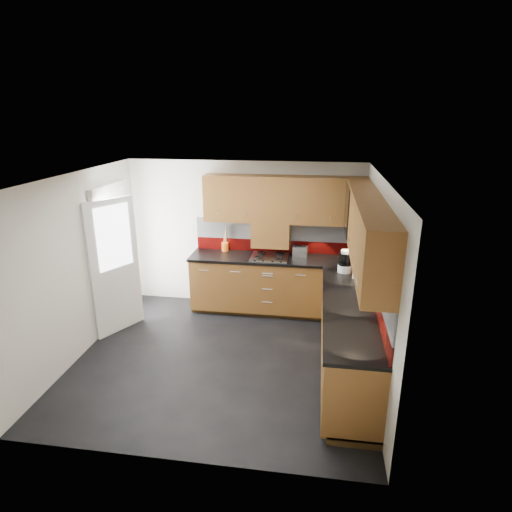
% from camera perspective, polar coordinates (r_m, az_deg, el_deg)
% --- Properties ---
extents(room, '(4.00, 3.80, 2.64)m').
position_cam_1_polar(room, '(5.25, -4.89, 0.64)').
color(room, black).
extents(base_cabinets, '(2.70, 3.20, 0.95)m').
position_cam_1_polar(base_cabinets, '(6.18, 6.67, -7.15)').
color(base_cabinets, brown).
rests_on(base_cabinets, room).
extents(countertop, '(2.72, 3.22, 0.04)m').
position_cam_1_polar(countertop, '(5.98, 6.71, -3.04)').
color(countertop, black).
rests_on(countertop, base_cabinets).
extents(backsplash, '(2.70, 3.20, 0.54)m').
position_cam_1_polar(backsplash, '(6.09, 8.98, 0.17)').
color(backsplash, maroon).
rests_on(backsplash, countertop).
extents(upper_cabinets, '(2.50, 3.20, 0.72)m').
position_cam_1_polar(upper_cabinets, '(5.78, 8.83, 5.66)').
color(upper_cabinets, brown).
rests_on(upper_cabinets, room).
extents(extractor_hood, '(0.60, 0.33, 0.40)m').
position_cam_1_polar(extractor_hood, '(6.78, 2.01, 2.94)').
color(extractor_hood, brown).
rests_on(extractor_hood, room).
extents(glass_cabinet, '(0.32, 0.80, 0.66)m').
position_cam_1_polar(glass_cabinet, '(6.08, 13.40, 6.26)').
color(glass_cabinet, black).
rests_on(glass_cabinet, room).
extents(back_door, '(0.42, 1.19, 2.04)m').
position_cam_1_polar(back_door, '(6.67, -18.34, -0.53)').
color(back_door, white).
rests_on(back_door, room).
extents(gas_hob, '(0.58, 0.51, 0.05)m').
position_cam_1_polar(gas_hob, '(6.72, 1.82, -0.11)').
color(gas_hob, silver).
rests_on(gas_hob, countertop).
extents(utensil_pot, '(0.11, 0.11, 0.41)m').
position_cam_1_polar(utensil_pot, '(7.05, -4.13, 1.42)').
color(utensil_pot, '#D85C14').
rests_on(utensil_pot, countertop).
extents(toaster, '(0.24, 0.16, 0.17)m').
position_cam_1_polar(toaster, '(6.80, 5.92, 0.61)').
color(toaster, silver).
rests_on(toaster, countertop).
extents(food_processor, '(0.20, 0.20, 0.33)m').
position_cam_1_polar(food_processor, '(6.21, 11.78, -0.79)').
color(food_processor, white).
rests_on(food_processor, countertop).
extents(paper_towel, '(0.13, 0.13, 0.23)m').
position_cam_1_polar(paper_towel, '(6.02, 13.29, -1.88)').
color(paper_towel, white).
rests_on(paper_towel, countertop).
extents(orange_cloth, '(0.18, 0.16, 0.02)m').
position_cam_1_polar(orange_cloth, '(6.34, 11.90, -1.79)').
color(orange_cloth, '#F43C1B').
rests_on(orange_cloth, countertop).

